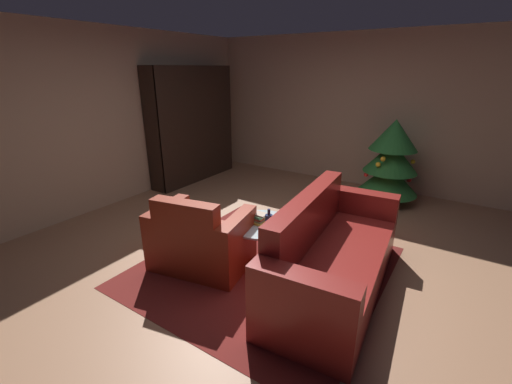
{
  "coord_description": "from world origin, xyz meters",
  "views": [
    {
      "loc": [
        1.77,
        -2.91,
        2.03
      ],
      "look_at": [
        -0.17,
        0.06,
        0.71
      ],
      "focal_mm": 23.59,
      "sensor_mm": 36.0,
      "label": 1
    }
  ],
  "objects_px": {
    "bookshelf_unit": "(197,125)",
    "bottle_on_table": "(269,222)",
    "coffee_table": "(261,226)",
    "couch_red": "(332,257)",
    "book_stack_on_table": "(257,218)",
    "armchair_red": "(200,241)",
    "decorated_tree": "(391,161)"
  },
  "relations": [
    {
      "from": "bookshelf_unit",
      "to": "bottle_on_table",
      "type": "relative_size",
      "value": 8.44
    },
    {
      "from": "coffee_table",
      "to": "bottle_on_table",
      "type": "height_order",
      "value": "bottle_on_table"
    },
    {
      "from": "couch_red",
      "to": "coffee_table",
      "type": "bearing_deg",
      "value": 177.19
    },
    {
      "from": "bookshelf_unit",
      "to": "bottle_on_table",
      "type": "distance_m",
      "value": 3.45
    },
    {
      "from": "bookshelf_unit",
      "to": "couch_red",
      "type": "relative_size",
      "value": 0.96
    },
    {
      "from": "couch_red",
      "to": "book_stack_on_table",
      "type": "relative_size",
      "value": 9.48
    },
    {
      "from": "bookshelf_unit",
      "to": "book_stack_on_table",
      "type": "relative_size",
      "value": 9.13
    },
    {
      "from": "book_stack_on_table",
      "to": "armchair_red",
      "type": "bearing_deg",
      "value": -131.44
    },
    {
      "from": "bottle_on_table",
      "to": "decorated_tree",
      "type": "relative_size",
      "value": 0.19
    },
    {
      "from": "armchair_red",
      "to": "couch_red",
      "type": "relative_size",
      "value": 0.52
    },
    {
      "from": "armchair_red",
      "to": "book_stack_on_table",
      "type": "distance_m",
      "value": 0.66
    },
    {
      "from": "bookshelf_unit",
      "to": "book_stack_on_table",
      "type": "height_order",
      "value": "bookshelf_unit"
    },
    {
      "from": "bookshelf_unit",
      "to": "coffee_table",
      "type": "bearing_deg",
      "value": -35.61
    },
    {
      "from": "bottle_on_table",
      "to": "book_stack_on_table",
      "type": "bearing_deg",
      "value": 152.32
    },
    {
      "from": "bookshelf_unit",
      "to": "armchair_red",
      "type": "height_order",
      "value": "bookshelf_unit"
    },
    {
      "from": "decorated_tree",
      "to": "bottle_on_table",
      "type": "bearing_deg",
      "value": -102.35
    },
    {
      "from": "bookshelf_unit",
      "to": "bottle_on_table",
      "type": "xyz_separation_m",
      "value": [
        2.78,
        -1.99,
        -0.48
      ]
    },
    {
      "from": "armchair_red",
      "to": "bookshelf_unit",
      "type": "bearing_deg",
      "value": 132.54
    },
    {
      "from": "book_stack_on_table",
      "to": "decorated_tree",
      "type": "bearing_deg",
      "value": 72.67
    },
    {
      "from": "armchair_red",
      "to": "book_stack_on_table",
      "type": "relative_size",
      "value": 4.9
    },
    {
      "from": "coffee_table",
      "to": "bottle_on_table",
      "type": "xyz_separation_m",
      "value": [
        0.16,
        -0.11,
        0.14
      ]
    },
    {
      "from": "coffee_table",
      "to": "book_stack_on_table",
      "type": "distance_m",
      "value": 0.1
    },
    {
      "from": "bottle_on_table",
      "to": "couch_red",
      "type": "bearing_deg",
      "value": 6.26
    },
    {
      "from": "couch_red",
      "to": "bottle_on_table",
      "type": "distance_m",
      "value": 0.71
    },
    {
      "from": "book_stack_on_table",
      "to": "couch_red",
      "type": "bearing_deg",
      "value": -2.54
    },
    {
      "from": "bottle_on_table",
      "to": "bookshelf_unit",
      "type": "bearing_deg",
      "value": 144.45
    },
    {
      "from": "couch_red",
      "to": "decorated_tree",
      "type": "relative_size",
      "value": 1.63
    },
    {
      "from": "bottle_on_table",
      "to": "coffee_table",
      "type": "bearing_deg",
      "value": 145.29
    },
    {
      "from": "book_stack_on_table",
      "to": "coffee_table",
      "type": "bearing_deg",
      "value": 1.86
    },
    {
      "from": "decorated_tree",
      "to": "book_stack_on_table",
      "type": "bearing_deg",
      "value": -107.33
    },
    {
      "from": "armchair_red",
      "to": "book_stack_on_table",
      "type": "xyz_separation_m",
      "value": [
        0.41,
        0.47,
        0.19
      ]
    },
    {
      "from": "armchair_red",
      "to": "bottle_on_table",
      "type": "height_order",
      "value": "armchair_red"
    }
  ]
}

